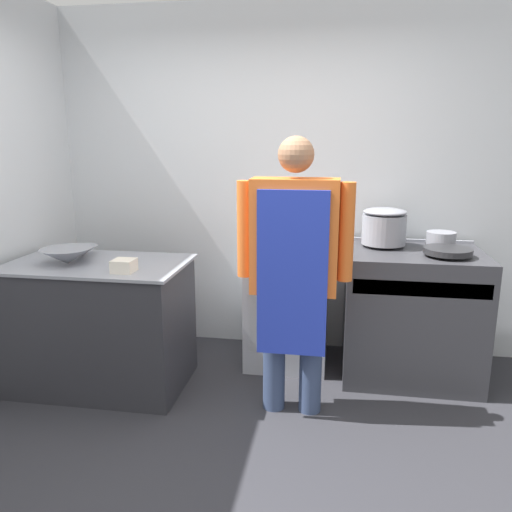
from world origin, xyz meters
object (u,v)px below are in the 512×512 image
(plastic_tub, at_px, (124,266))
(mixing_bowl, at_px, (67,256))
(fridge_unit, at_px, (288,305))
(person_cook, at_px, (294,261))
(sauce_pot, at_px, (441,239))
(stock_pot, at_px, (384,226))
(stove, at_px, (411,314))
(saute_pan, at_px, (448,251))

(plastic_tub, bearing_deg, mixing_bowl, 163.20)
(fridge_unit, distance_m, person_cook, 0.91)
(plastic_tub, distance_m, sauce_pot, 2.20)
(mixing_bowl, relative_size, stock_pot, 1.08)
(stove, xyz_separation_m, mixing_bowl, (-2.31, -0.56, 0.47))
(stove, bearing_deg, stock_pot, 148.80)
(saute_pan, xyz_separation_m, sauce_pot, (0.00, 0.25, 0.03))
(fridge_unit, xyz_separation_m, plastic_tub, (-0.95, -0.78, 0.47))
(stove, relative_size, stock_pot, 3.01)
(stock_pot, bearing_deg, person_cook, -127.11)
(plastic_tub, bearing_deg, saute_pan, 15.77)
(stove, xyz_separation_m, sauce_pot, (0.19, 0.13, 0.53))
(stove, bearing_deg, person_cook, -141.03)
(fridge_unit, relative_size, plastic_tub, 6.76)
(stove, relative_size, mixing_bowl, 2.77)
(fridge_unit, relative_size, sauce_pot, 4.42)
(fridge_unit, xyz_separation_m, mixing_bowl, (-1.41, -0.64, 0.48))
(stove, distance_m, plastic_tub, 2.03)
(person_cook, relative_size, saute_pan, 5.39)
(sauce_pot, bearing_deg, stove, -145.73)
(mixing_bowl, xyz_separation_m, plastic_tub, (0.46, -0.14, -0.01))
(stove, bearing_deg, sauce_pot, 34.27)
(plastic_tub, relative_size, sauce_pot, 0.65)
(stock_pot, height_order, sauce_pot, stock_pot)
(stove, relative_size, fridge_unit, 1.05)
(stove, height_order, saute_pan, saute_pan)
(fridge_unit, xyz_separation_m, stock_pot, (0.68, 0.04, 0.63))
(fridge_unit, relative_size, stock_pot, 2.86)
(person_cook, relative_size, sauce_pot, 8.42)
(plastic_tub, distance_m, stock_pot, 1.84)
(plastic_tub, bearing_deg, stock_pot, 26.84)
(person_cook, relative_size, stock_pot, 5.45)
(mixing_bowl, bearing_deg, saute_pan, 9.87)
(stock_pot, xyz_separation_m, saute_pan, (0.40, -0.25, -0.11))
(stock_pot, relative_size, saute_pan, 0.99)
(stock_pot, bearing_deg, plastic_tub, -153.16)
(mixing_bowl, xyz_separation_m, stock_pot, (2.10, 0.69, 0.14))
(mixing_bowl, distance_m, stock_pot, 2.21)
(mixing_bowl, distance_m, plastic_tub, 0.48)
(person_cook, xyz_separation_m, plastic_tub, (-1.05, -0.06, -0.06))
(sauce_pot, bearing_deg, person_cook, -141.88)
(stove, relative_size, plastic_tub, 7.11)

